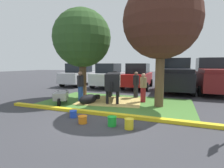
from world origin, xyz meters
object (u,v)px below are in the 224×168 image
Objects in this scene: sedan_silver at (79,75)px; bucket_green at (112,121)px; calf_lying at (89,99)px; pickup_truck_maroon at (213,77)px; bucket_yellow at (129,123)px; sedan_red at (138,76)px; bucket_blue at (73,114)px; cow_holstein at (113,81)px; wheelbarrow at (61,96)px; bucket_orange at (83,119)px; person_visitor_near at (80,86)px; person_handler at (143,87)px; hatchback_white at (109,75)px; person_visitor_far at (136,84)px; pickup_truck_black at (176,76)px; shade_tree_right at (161,21)px; shade_tree_left at (82,39)px.

bucket_green is at bearing -53.32° from sedan_silver.
calf_lying is 8.86m from pickup_truck_maroon.
sedan_red is at bearing 100.40° from bucket_yellow.
calf_lying is at bearing -99.81° from sedan_red.
pickup_truck_maroon is at bearing -3.85° from sedan_red.
calf_lying is 2.22m from bucket_blue.
cow_holstein reaches higher than wheelbarrow.
sedan_red is at bearing 90.35° from bucket_orange.
person_visitor_near is 4.43m from bucket_yellow.
person_handler is 4.83× the size of bucket_orange.
bucket_orange is 1.00× the size of bucket_green.
sedan_silver reaches higher than bucket_orange.
bucket_green is at bearing -70.48° from cow_holstein.
wheelbarrow reaches higher than bucket_blue.
person_handler is at bearing -52.30° from hatchback_white.
person_handler is 3.86m from bucket_yellow.
bucket_blue is 0.06× the size of sedan_silver.
person_visitor_far reaches higher than bucket_yellow.
bucket_yellow is (2.75, -2.53, -0.07)m from calf_lying.
cow_holstein is at bearing -65.86° from hatchback_white.
bucket_orange is at bearing -65.78° from calf_lying.
pickup_truck_black is at bearing 55.82° from calf_lying.
person_visitor_near is 2.77m from bucket_blue.
sedan_red is at bearing 1.66° from hatchback_white.
person_visitor_far is 4.86m from bucket_yellow.
shade_tree_right is 3.24m from person_handler.
wheelbarrow reaches higher than calf_lying.
sedan_silver is at bearing 126.68° from bucket_green.
person_handler is (-0.85, 0.65, -3.06)m from shade_tree_right.
shade_tree_right reaches higher than bucket_green.
shade_tree_left reaches higher than person_visitor_near.
person_handler is (3.45, 0.14, -2.58)m from shade_tree_left.
pickup_truck_black is (5.47, -0.39, 0.13)m from hatchback_white.
bucket_orange is (-2.17, -3.21, -3.73)m from shade_tree_right.
wheelbarrow is at bearing -100.29° from shade_tree_left.
bucket_green is at bearing -102.49° from pickup_truck_black.
person_visitor_far is 4.93× the size of bucket_green.
shade_tree_left is 3.33× the size of person_handler.
person_visitor_far is 4.68× the size of bucket_yellow.
bucket_orange is at bearing -89.65° from sedan_red.
hatchback_white reaches higher than calf_lying.
bucket_orange is 9.03m from sedan_red.
bucket_green is 0.07× the size of hatchback_white.
person_visitor_far is 5.54× the size of bucket_blue.
sedan_silver is 8.45m from pickup_truck_black.
sedan_silver is at bearing 121.84° from person_visitor_near.
shade_tree_right is at bearing -6.78° from shade_tree_left.
wheelbarrow reaches higher than bucket_orange.
shade_tree_right is 17.09× the size of bucket_yellow.
bucket_blue is 0.06× the size of hatchback_white.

